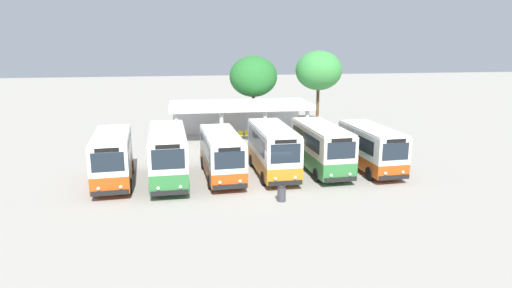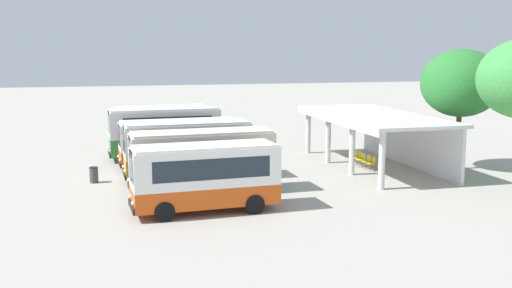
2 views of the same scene
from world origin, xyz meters
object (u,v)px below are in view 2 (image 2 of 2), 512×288
(litter_bin_apron, at_px, (94,175))
(city_bus_second_in_row, at_px, (165,131))
(city_bus_fourth_amber, at_px, (187,148))
(waiting_chair_second_from_end, at_px, (359,157))
(city_bus_fifth_blue, at_px, (202,159))
(parked_car_flank, at_px, (170,117))
(city_bus_middle_cream, at_px, (178,141))
(waiting_chair_fourth_seat, at_px, (367,161))
(city_bus_nearest_orange, at_px, (163,126))
(waiting_chair_end_by_column, at_px, (355,156))
(waiting_chair_fifth_seat, at_px, (372,163))
(waiting_chair_middle_seat, at_px, (362,159))
(city_bus_far_end_green, at_px, (205,175))

(litter_bin_apron, bearing_deg, city_bus_second_in_row, 144.32)
(city_bus_fourth_amber, distance_m, waiting_chair_second_from_end, 11.56)
(city_bus_fifth_blue, distance_m, parked_car_flank, 28.65)
(city_bus_middle_cream, bearing_deg, parked_car_flank, 175.04)
(city_bus_fifth_blue, bearing_deg, waiting_chair_fourth_seat, 108.33)
(city_bus_nearest_orange, xyz_separation_m, waiting_chair_end_by_column, (8.47, 11.69, -1.29))
(city_bus_fifth_blue, xyz_separation_m, waiting_chair_second_from_end, (-4.94, 11.13, -1.30))
(waiting_chair_fourth_seat, bearing_deg, city_bus_fourth_amber, -89.15)
(city_bus_fourth_amber, bearing_deg, waiting_chair_fifth_seat, 87.68)
(city_bus_fifth_blue, xyz_separation_m, waiting_chair_end_by_column, (-5.57, 11.09, -1.30))
(city_bus_middle_cream, height_order, waiting_chair_fourth_seat, city_bus_middle_cream)
(city_bus_second_in_row, distance_m, waiting_chair_middle_seat, 13.46)
(waiting_chair_end_by_column, bearing_deg, city_bus_nearest_orange, -125.91)
(parked_car_flank, xyz_separation_m, waiting_chair_middle_seat, (24.29, 9.51, -0.31))
(city_bus_fifth_blue, bearing_deg, city_bus_nearest_orange, -177.55)
(city_bus_far_end_green, xyz_separation_m, waiting_chair_fifth_seat, (-6.55, 11.58, -1.22))
(city_bus_fourth_amber, height_order, waiting_chair_fourth_seat, city_bus_fourth_amber)
(parked_car_flank, xyz_separation_m, waiting_chair_second_from_end, (23.66, 9.62, -0.31))
(waiting_chair_end_by_column, xyz_separation_m, waiting_chair_second_from_end, (0.63, 0.04, 0.00))
(waiting_chair_end_by_column, distance_m, waiting_chair_fourth_seat, 1.89)
(city_bus_far_end_green, distance_m, waiting_chair_middle_seat, 13.94)
(city_bus_fifth_blue, distance_m, litter_bin_apron, 6.95)
(city_bus_fifth_blue, relative_size, waiting_chair_middle_seat, 8.77)
(waiting_chair_second_from_end, xyz_separation_m, waiting_chair_middle_seat, (0.63, -0.10, 0.00))
(city_bus_second_in_row, bearing_deg, waiting_chair_fourth_seat, 60.15)
(waiting_chair_second_from_end, bearing_deg, waiting_chair_fourth_seat, -1.46)
(city_bus_second_in_row, xyz_separation_m, city_bus_fourth_amber, (7.02, 0.57, -0.06))
(parked_car_flank, relative_size, waiting_chair_middle_seat, 5.43)
(parked_car_flank, height_order, waiting_chair_end_by_column, parked_car_flank)
(city_bus_second_in_row, distance_m, city_bus_middle_cream, 3.55)
(city_bus_nearest_orange, distance_m, city_bus_middle_cream, 7.02)
(city_bus_fourth_amber, height_order, city_bus_fifth_blue, city_bus_fourth_amber)
(city_bus_middle_cream, xyz_separation_m, city_bus_far_end_green, (10.52, -0.09, 0.04))
(parked_car_flank, relative_size, litter_bin_apron, 5.19)
(city_bus_middle_cream, relative_size, city_bus_fourth_amber, 1.03)
(city_bus_fifth_blue, xyz_separation_m, parked_car_flank, (-28.59, 1.51, -0.99))
(waiting_chair_middle_seat, relative_size, waiting_chair_fourth_seat, 1.00)
(city_bus_second_in_row, distance_m, city_bus_fifth_blue, 10.56)
(city_bus_nearest_orange, bearing_deg, parked_car_flank, 171.74)
(city_bus_nearest_orange, height_order, city_bus_fifth_blue, city_bus_fifth_blue)
(city_bus_nearest_orange, bearing_deg, city_bus_second_in_row, -3.79)
(city_bus_middle_cream, height_order, waiting_chair_second_from_end, city_bus_middle_cream)
(city_bus_nearest_orange, distance_m, waiting_chair_second_from_end, 14.90)
(waiting_chair_end_by_column, distance_m, litter_bin_apron, 16.68)
(parked_car_flank, bearing_deg, city_bus_far_end_green, -3.51)
(city_bus_second_in_row, bearing_deg, litter_bin_apron, -35.68)
(waiting_chair_second_from_end, relative_size, waiting_chair_fourth_seat, 1.00)
(city_bus_second_in_row, height_order, city_bus_fourth_amber, city_bus_second_in_row)
(city_bus_far_end_green, bearing_deg, city_bus_fifth_blue, 172.63)
(city_bus_middle_cream, height_order, waiting_chair_middle_seat, city_bus_middle_cream)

